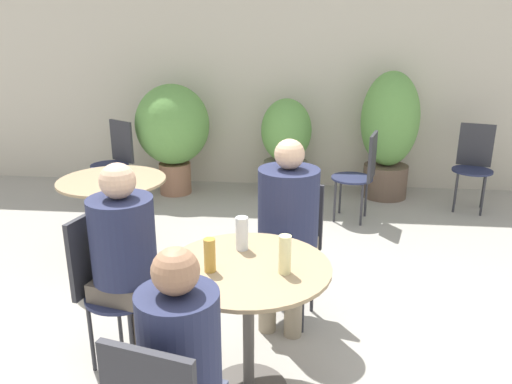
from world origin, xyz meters
TOP-DOWN VIEW (x-y plane):
  - storefront_wall at (0.00, 3.89)m, footprint 10.00×0.06m
  - cafe_table_near at (-0.03, 0.11)m, footprint 0.83×0.83m
  - cafe_table_far at (-1.24, 1.46)m, footprint 0.83×0.83m
  - bistro_chair_0 at (0.18, 0.94)m, footprint 0.42×0.44m
  - bistro_chair_1 at (-0.85, 0.31)m, footprint 0.44×0.42m
  - bistro_chair_3 at (0.81, 2.70)m, footprint 0.44×0.42m
  - bistro_chair_4 at (-1.81, 3.03)m, footprint 0.46×0.47m
  - bistro_chair_5 at (2.03, 3.22)m, footprint 0.43×0.45m
  - seated_person_0 at (0.14, 0.79)m, footprint 0.40×0.43m
  - seated_person_1 at (-0.71, 0.28)m, footprint 0.40×0.37m
  - seated_person_2 at (-0.19, -0.58)m, footprint 0.32×0.34m
  - beer_glass_0 at (-0.20, 0.03)m, footprint 0.06×0.06m
  - beer_glass_1 at (0.16, 0.05)m, footprint 0.06×0.06m
  - beer_glass_2 at (-0.08, 0.29)m, footprint 0.07×0.07m
  - potted_plant_0 at (-1.26, 3.39)m, footprint 0.84×0.84m
  - potted_plant_1 at (0.03, 3.46)m, footprint 0.57×0.57m
  - potted_plant_2 at (1.17, 3.50)m, footprint 0.64×0.64m

SIDE VIEW (x-z plane):
  - bistro_chair_0 at x=0.18m, z-range 0.09..0.99m
  - bistro_chair_1 at x=-0.85m, z-range 0.09..0.99m
  - bistro_chair_3 at x=0.81m, z-range 0.09..0.99m
  - bistro_chair_4 at x=-1.81m, z-range 0.09..0.99m
  - bistro_chair_5 at x=2.03m, z-range 0.09..0.99m
  - potted_plant_1 at x=0.03m, z-range 0.03..1.14m
  - cafe_table_near at x=-0.03m, z-range 0.21..0.96m
  - cafe_table_far at x=-1.24m, z-range 0.21..0.96m
  - seated_person_2 at x=-0.19m, z-range 0.11..1.27m
  - seated_person_1 at x=-0.71m, z-range 0.11..1.32m
  - seated_person_0 at x=0.14m, z-range 0.10..1.34m
  - potted_plant_0 at x=-1.26m, z-range 0.14..1.40m
  - potted_plant_2 at x=1.17m, z-range 0.06..1.48m
  - beer_glass_0 at x=-0.20m, z-range 0.75..0.92m
  - beer_glass_2 at x=-0.08m, z-range 0.75..0.93m
  - beer_glass_1 at x=0.16m, z-range 0.75..0.94m
  - storefront_wall at x=0.00m, z-range 0.00..3.00m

